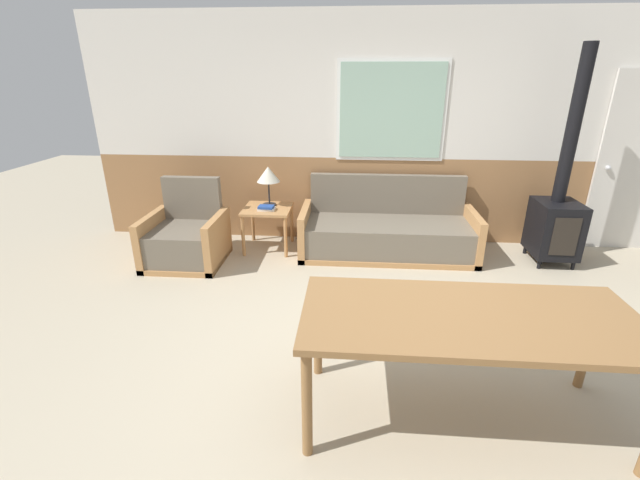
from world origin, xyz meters
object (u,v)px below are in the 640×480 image
object	(u,v)px
table_lamp	(268,175)
dining_table	(469,325)
couch	(387,233)
side_table	(268,214)
wood_stove	(557,211)
armchair	(186,240)

from	to	relation	value
table_lamp	dining_table	bearing A→B (deg)	-58.22
couch	side_table	distance (m)	1.44
side_table	wood_stove	bearing A→B (deg)	-2.12
side_table	dining_table	world-z (taller)	dining_table
side_table	armchair	bearing A→B (deg)	-151.60
table_lamp	wood_stove	distance (m)	3.29
armchair	table_lamp	xyz separation A→B (m)	(0.86, 0.56, 0.62)
wood_stove	table_lamp	bearing A→B (deg)	176.16
armchair	table_lamp	bearing A→B (deg)	25.79
armchair	side_table	size ratio (longest dim) A/B	1.63
couch	wood_stove	bearing A→B (deg)	-2.94
couch	side_table	xyz separation A→B (m)	(-1.43, 0.03, 0.19)
side_table	table_lamp	distance (m)	0.46
armchair	side_table	distance (m)	0.98
couch	table_lamp	size ratio (longest dim) A/B	4.28
armchair	wood_stove	world-z (taller)	wood_stove
table_lamp	couch	bearing A→B (deg)	-5.01
couch	wood_stove	xyz separation A→B (m)	(1.85, -0.09, 0.34)
dining_table	couch	bearing A→B (deg)	96.02
table_lamp	dining_table	distance (m)	3.24
side_table	table_lamp	size ratio (longest dim) A/B	1.18
couch	armchair	bearing A→B (deg)	-169.24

